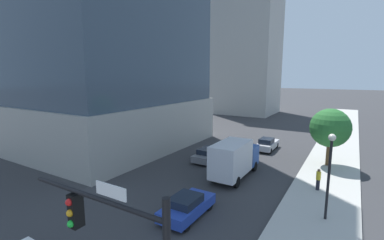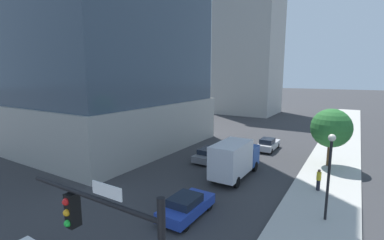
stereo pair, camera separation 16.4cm
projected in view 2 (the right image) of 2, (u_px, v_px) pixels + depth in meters
name	position (u px, v px, depth m)	size (l,w,h in m)	color
sidewalk	(323.00, 196.00, 20.18)	(4.89, 120.00, 0.15)	#B2AFA8
construction_building	(250.00, 34.00, 62.76)	(14.22, 16.80, 41.43)	#B2AFA8
street_lamp	(330.00, 164.00, 16.20)	(0.44, 0.44, 5.44)	black
street_tree	(331.00, 128.00, 26.24)	(3.79, 3.79, 5.70)	brown
car_silver	(268.00, 144.00, 32.75)	(1.75, 4.45, 1.53)	#B7B7BC
car_blue	(186.00, 206.00, 17.30)	(1.91, 4.32, 1.44)	#233D9E
car_gray	(209.00, 154.00, 28.79)	(1.79, 4.76, 1.41)	slate
box_truck	(234.00, 158.00, 23.69)	(2.31, 6.54, 3.34)	#1E4799
pedestrian_yellow_shirt	(319.00, 180.00, 20.91)	(0.34, 0.34, 1.70)	black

